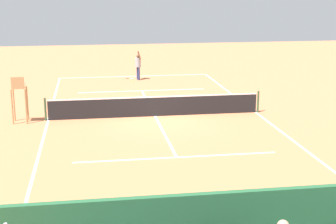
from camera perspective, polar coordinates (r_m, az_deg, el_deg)
The scene contains 8 objects.
ground_plane at distance 24.49m, azimuth -1.45°, elevation -0.47°, with size 60.00×60.00×0.00m, color #CC7047.
court_line_markings at distance 24.53m, azimuth -1.46°, elevation -0.44°, with size 10.10×22.20×0.01m.
tennis_net at distance 24.37m, azimuth -1.45°, elevation 0.67°, with size 10.30×0.10×1.07m.
umpire_chair at distance 24.02m, azimuth -16.24°, elevation 1.89°, with size 0.67×0.67×2.14m.
tennis_player at distance 33.70m, azimuth -3.35°, elevation 5.30°, with size 0.44×0.56×1.93m.
tennis_racket at distance 34.20m, azimuth -4.14°, elevation 3.72°, with size 0.57×0.43×0.03m.
tennis_ball_near at distance 33.11m, azimuth -3.93°, elevation 3.41°, with size 0.07×0.07×0.07m, color #CCDB33.
tennis_ball_far at distance 30.25m, azimuth -5.37°, elevation 2.36°, with size 0.07×0.07×0.07m, color #CCDB33.
Camera 1 is at (3.05, 23.51, 6.16)m, focal length 54.82 mm.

